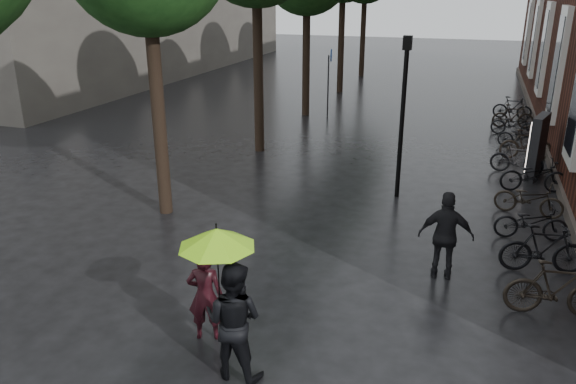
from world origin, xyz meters
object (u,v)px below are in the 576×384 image
at_px(person_burgundy, 205,295).
at_px(person_black, 234,320).
at_px(pedestrian_walking, 446,236).
at_px(parked_bicycles, 525,163).
at_px(lamp_post, 403,103).
at_px(ad_lightbox, 537,147).

distance_m(person_burgundy, person_black, 1.07).
relative_size(person_black, pedestrian_walking, 1.02).
xyz_separation_m(person_burgundy, parked_bicycles, (5.32, 10.27, -0.31)).
bearing_deg(person_burgundy, parked_bicycles, -135.72).
height_order(pedestrian_walking, lamp_post, lamp_post).
relative_size(person_burgundy, ad_lightbox, 0.82).
bearing_deg(pedestrian_walking, lamp_post, -75.10).
distance_m(parked_bicycles, ad_lightbox, 0.57).
relative_size(pedestrian_walking, lamp_post, 0.42).
xyz_separation_m(person_black, parked_bicycles, (4.51, 10.97, -0.44)).
bearing_deg(person_burgundy, ad_lightbox, -136.66).
bearing_deg(lamp_post, person_burgundy, -104.83).
xyz_separation_m(pedestrian_walking, ad_lightbox, (2.12, 7.13, 0.06)).
xyz_separation_m(parked_bicycles, ad_lightbox, (0.28, 0.12, 0.48)).
bearing_deg(person_burgundy, lamp_post, -123.17).
distance_m(person_burgundy, parked_bicycles, 11.57).
bearing_deg(parked_bicycles, pedestrian_walking, -104.73).
relative_size(person_black, ad_lightbox, 0.96).
distance_m(pedestrian_walking, parked_bicycles, 7.26).
relative_size(parked_bicycles, ad_lightbox, 8.88).
bearing_deg(pedestrian_walking, parked_bicycles, -109.16).
distance_m(person_black, pedestrian_walking, 4.78).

